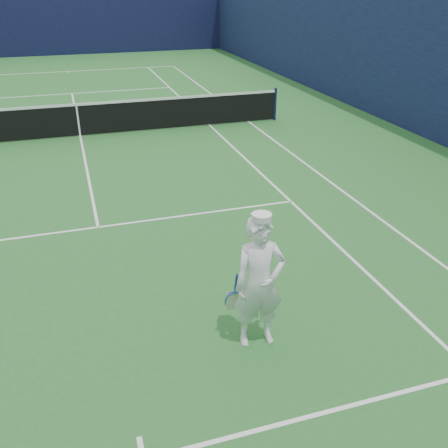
% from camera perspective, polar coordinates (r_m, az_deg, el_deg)
% --- Properties ---
extents(ground, '(80.00, 80.00, 0.00)m').
position_cam_1_polar(ground, '(16.06, -16.10, 9.58)').
color(ground, '#276729').
rests_on(ground, ground).
extents(court_markings, '(11.03, 23.83, 0.01)m').
position_cam_1_polar(court_markings, '(16.06, -16.10, 9.60)').
color(court_markings, white).
rests_on(court_markings, ground).
extents(windscreen_fence, '(20.12, 36.12, 4.00)m').
position_cam_1_polar(windscreen_fence, '(15.62, -17.05, 16.59)').
color(windscreen_fence, black).
rests_on(windscreen_fence, ground).
extents(tennis_net, '(12.88, 0.09, 1.07)m').
position_cam_1_polar(tennis_net, '(15.91, -16.35, 11.49)').
color(tennis_net, '#141E4C').
rests_on(tennis_net, ground).
extents(tennis_player, '(0.76, 0.52, 1.90)m').
position_cam_1_polar(tennis_player, '(6.40, 4.05, -6.70)').
color(tennis_player, white).
rests_on(tennis_player, ground).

